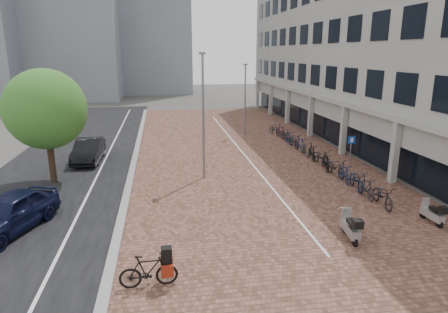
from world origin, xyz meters
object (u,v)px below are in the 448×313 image
(parking_sign, at_px, (351,148))
(scooter_back, at_px, (432,213))
(scooter_front, at_px, (351,226))
(car_dark, at_px, (89,150))
(hero_bike, at_px, (148,270))
(car_navy, at_px, (8,213))

(parking_sign, bearing_deg, scooter_back, -91.87)
(parking_sign, bearing_deg, scooter_front, -117.85)
(scooter_back, bearing_deg, scooter_front, -169.68)
(car_dark, height_order, hero_bike, car_dark)
(car_dark, distance_m, parking_sign, 16.17)
(hero_bike, relative_size, parking_sign, 0.83)
(hero_bike, relative_size, scooter_front, 1.12)
(car_dark, bearing_deg, car_navy, -96.16)
(car_navy, distance_m, parking_sign, 17.65)
(scooter_front, relative_size, scooter_back, 1.14)
(car_dark, distance_m, hero_bike, 15.33)
(car_navy, height_order, scooter_front, car_navy)
(hero_bike, bearing_deg, parking_sign, -50.81)
(car_dark, height_order, scooter_back, car_dark)
(parking_sign, bearing_deg, car_dark, 161.28)
(scooter_front, xyz_separation_m, parking_sign, (4.00, 8.14, 0.85))
(scooter_front, bearing_deg, parking_sign, 71.09)
(hero_bike, bearing_deg, car_dark, 13.20)
(scooter_back, bearing_deg, parking_sign, 88.48)
(car_dark, xyz_separation_m, scooter_front, (11.45, -12.88, -0.18))
(car_navy, bearing_deg, scooter_back, 14.77)
(hero_bike, xyz_separation_m, scooter_front, (7.34, 1.90, -0.01))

